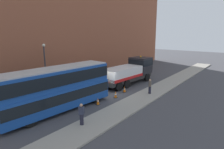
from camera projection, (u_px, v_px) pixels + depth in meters
The scene contains 11 objects.
ground_plane at pixel (105, 94), 23.63m from camera, with size 120.00×120.00×0.00m, color #424247.
near_kerb at pixel (137, 101), 21.19m from camera, with size 60.00×2.80×0.15m, color gray.
building_facade at pixel (56, 25), 26.67m from camera, with size 60.00×1.50×16.00m.
recovery_tow_truck at pixel (130, 71), 28.17m from camera, with size 10.22×3.30×3.67m.
double_decker_bus at pixel (57, 88), 18.28m from camera, with size 11.17×3.36×4.06m.
pedestrian_onlooker at pixel (82, 114), 15.51m from camera, with size 0.42×0.48×1.71m.
pedestrian_bystander at pixel (150, 87), 23.31m from camera, with size 0.48×0.43×1.71m.
traffic_cone_near_bus at pixel (98, 101), 20.31m from camera, with size 0.36×0.36×0.72m.
traffic_cone_midway at pixel (116, 95), 22.42m from camera, with size 0.36×0.36×0.72m.
traffic_cone_near_truck at pixel (124, 89), 24.44m from camera, with size 0.36×0.36×0.72m.
street_lamp at pixel (45, 64), 23.48m from camera, with size 0.36×0.36×5.83m.
Camera 1 is at (-17.75, -14.04, 7.24)m, focal length 32.53 mm.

